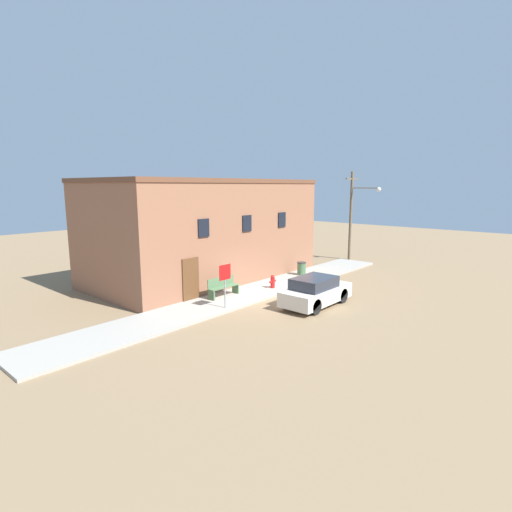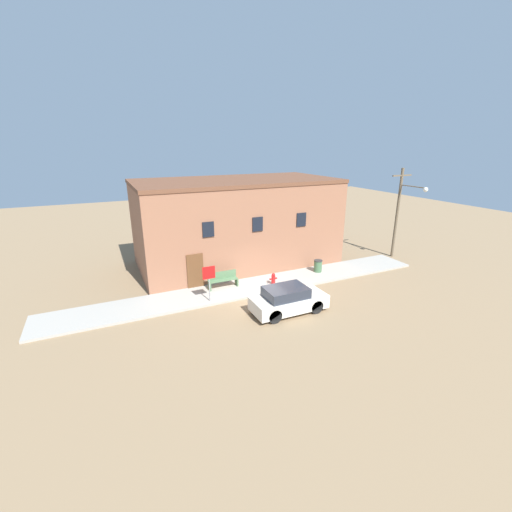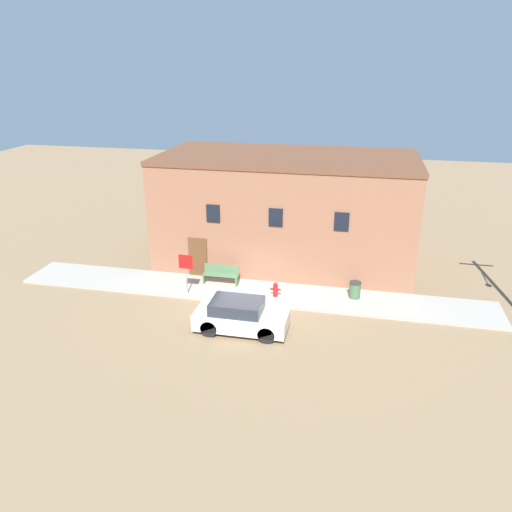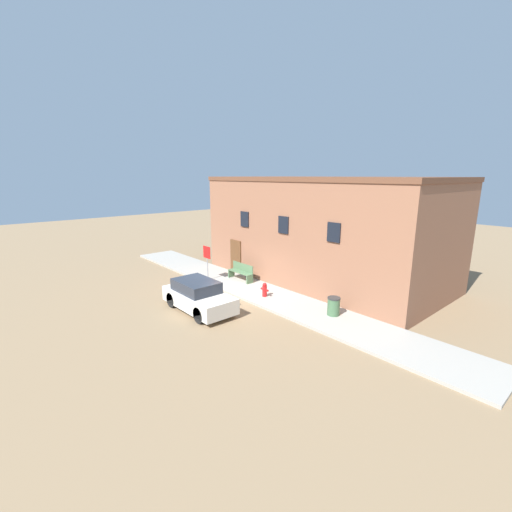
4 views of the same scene
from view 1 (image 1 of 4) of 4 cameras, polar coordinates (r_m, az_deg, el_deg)
The scene contains 9 objects.
ground_plane at distance 20.42m, azimuth 2.25°, elevation -6.07°, with size 80.00×80.00×0.00m, color #846B4C.
sidewalk at distance 21.22m, azimuth -0.54°, elevation -5.27°, with size 23.53×2.64×0.13m.
brick_building at distance 24.69m, azimuth -7.29°, elevation 3.81°, with size 13.77×6.99×6.04m.
fire_hydrant at distance 21.91m, azimuth 2.39°, elevation -3.65°, with size 0.50×0.24×0.72m.
stop_sign at distance 18.17m, azimuth -4.46°, elevation -3.10°, with size 0.70×0.06×2.02m.
bench at distance 20.29m, azimuth -4.77°, elevation -4.39°, with size 1.79×0.44×0.98m.
trash_bin at distance 25.22m, azimuth 6.52°, elevation -1.77°, with size 0.56×0.56×0.81m.
utility_pole at distance 31.30m, azimuth 13.79°, elevation 6.27°, with size 1.80×2.40×6.70m.
parked_car at distance 19.27m, azimuth 8.51°, elevation -5.05°, with size 3.92×1.70×1.41m.
Camera 1 is at (-15.33, -12.25, 5.65)m, focal length 28.00 mm.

